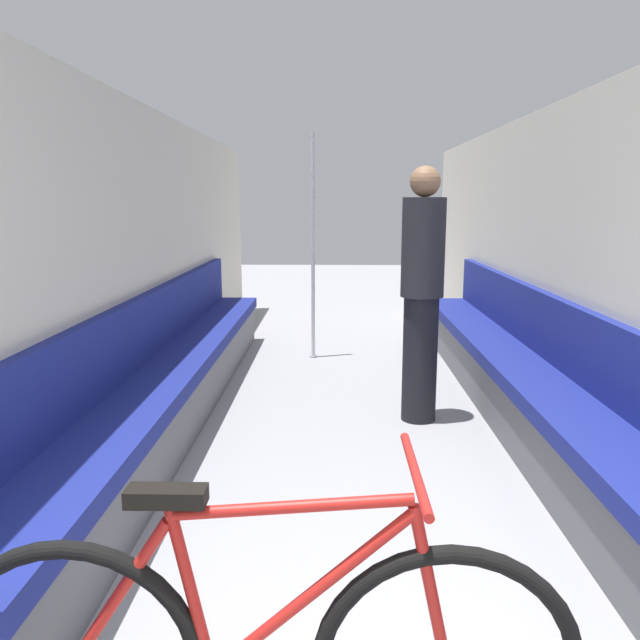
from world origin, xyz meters
TOP-DOWN VIEW (x-y plane):
  - wall_left at (-1.48, 3.43)m, footprint 0.10×10.06m
  - wall_right at (1.48, 3.43)m, footprint 0.10×10.06m
  - bench_seat_row_left at (-1.22, 3.43)m, footprint 0.46×6.05m
  - bench_seat_row_right at (1.22, 3.43)m, footprint 0.46×6.05m
  - grab_pole_near at (-0.30, 5.64)m, footprint 0.08×0.08m
  - passenger_standing at (0.52, 3.83)m, footprint 0.30×0.30m

SIDE VIEW (x-z plane):
  - bench_seat_row_left at x=-1.22m, z-range -0.15..0.77m
  - bench_seat_row_right at x=1.22m, z-range -0.15..0.77m
  - passenger_standing at x=0.52m, z-range 0.03..1.83m
  - grab_pole_near at x=-0.30m, z-range -0.03..2.18m
  - wall_left at x=-1.48m, z-range 0.00..2.23m
  - wall_right at x=1.48m, z-range 0.00..2.23m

